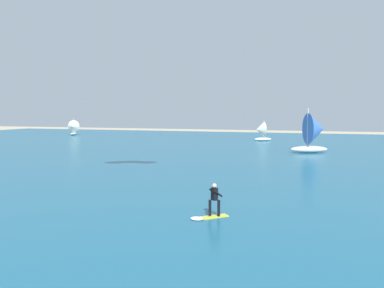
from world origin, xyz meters
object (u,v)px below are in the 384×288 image
kitesurfer (211,205)px  sailboat_mid_right (73,128)px  sailboat_mid_left (315,132)px  sailboat_far_left (261,131)px

kitesurfer → sailboat_mid_right: (-48.00, 55.01, 1.08)m
kitesurfer → sailboat_mid_left: (3.60, 33.44, 1.97)m
sailboat_far_left → sailboat_mid_left: (9.74, -18.11, 0.85)m
sailboat_far_left → sailboat_mid_right: size_ratio=1.03×
sailboat_far_left → sailboat_mid_right: bearing=175.3°
sailboat_far_left → sailboat_mid_left: 20.58m
sailboat_far_left → kitesurfer: bearing=-83.2°
kitesurfer → sailboat_far_left: 51.93m
kitesurfer → sailboat_mid_left: bearing=83.9°
kitesurfer → sailboat_mid_right: bearing=131.1°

